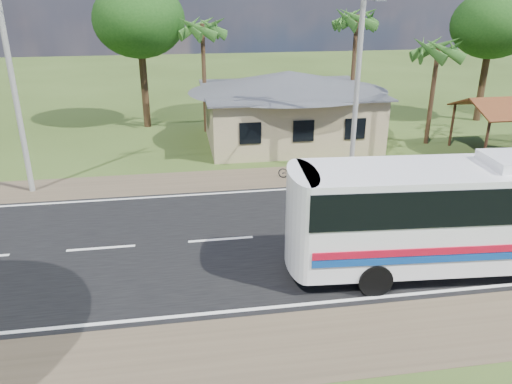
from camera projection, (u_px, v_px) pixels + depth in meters
ground at (332, 232)px, 20.01m from camera, size 120.00×120.00×0.00m
road at (332, 231)px, 20.00m from camera, size 120.00×16.00×0.03m
house at (288, 99)px, 31.03m from camera, size 12.40×10.00×5.00m
waiting_shed at (509, 107)px, 28.64m from camera, size 5.20×4.48×3.35m
utility_poles at (353, 61)px, 24.14m from camera, size 32.80×2.22×11.00m
palm_near at (438, 50)px, 29.29m from camera, size 2.80×2.80×6.70m
palm_mid at (357, 20)px, 32.34m from camera, size 2.80×2.80×8.20m
palm_far at (202, 29)px, 31.52m from camera, size 2.80×2.80×7.70m
tree_behind_house at (139, 20)px, 32.60m from camera, size 6.00×6.00×9.61m
tree_behind_shed at (492, 25)px, 34.44m from camera, size 5.60×5.60×9.02m
coach_bus at (496, 206)px, 16.56m from camera, size 13.31×3.68×4.08m
motorcycle at (293, 171)px, 25.44m from camera, size 1.60×1.07×0.79m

